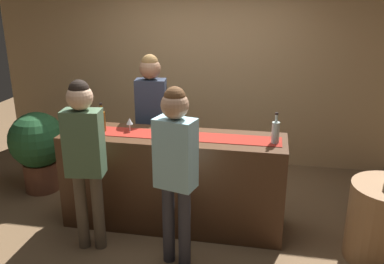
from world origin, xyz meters
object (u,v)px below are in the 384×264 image
Objects in this scene: wine_bottle_amber at (102,121)px; wine_glass_far_end at (130,122)px; wine_glass_near_customer at (166,123)px; wine_glass_mid_counter at (84,120)px; wine_bottle_clear at (275,132)px; customer_sipping at (176,160)px; bartender at (151,111)px; customer_browsing at (84,149)px; potted_plant_tall at (38,146)px.

wine_bottle_amber reaches higher than wine_glass_far_end.
wine_glass_near_customer is 1.00× the size of wine_glass_mid_counter.
customer_sipping is at bearing -142.82° from wine_bottle_clear.
wine_bottle_amber is at bearing -171.92° from wine_glass_near_customer.
bartender is (0.07, 0.54, -0.04)m from wine_glass_far_end.
wine_bottle_amber is 0.66m from wine_glass_near_customer.
wine_glass_near_customer is at bearing 4.47° from wine_glass_mid_counter.
wine_glass_far_end is at bearing -174.28° from wine_glass_near_customer.
wine_glass_near_customer is at bearing 5.72° from wine_glass_far_end.
wine_bottle_amber is 0.21m from wine_glass_mid_counter.
wine_glass_far_end is 0.95m from customer_sipping.
bartender is at bearing 68.21° from customer_browsing.
customer_sipping reaches higher than wine_bottle_amber.
wine_glass_mid_counter is (-1.95, 0.04, -0.01)m from wine_bottle_clear.
wine_bottle_amber is at bearing -24.60° from potted_plant_tall.
bartender is 1.36m from customer_sipping.
wine_bottle_amber is 0.18× the size of customer_browsing.
wine_glass_far_end is 0.55m from bartender.
bartender is (0.35, 0.59, -0.05)m from wine_bottle_amber.
customer_browsing reaches higher than wine_bottle_clear.
potted_plant_tall is (-1.35, 0.44, -0.53)m from wine_glass_far_end.
customer_browsing is at bearing -162.40° from wine_bottle_clear.
wine_bottle_amber is 0.18× the size of bartender.
customer_browsing reaches higher than wine_glass_near_customer.
customer_sipping is 0.87m from customer_browsing.
wine_glass_near_customer is (-1.09, 0.11, -0.01)m from wine_bottle_clear.
bartender reaches higher than potted_plant_tall.
customer_browsing is (-0.29, -1.15, -0.05)m from bartender.
customer_browsing reaches higher than potted_plant_tall.
customer_sipping is 1.00× the size of customer_browsing.
wine_glass_far_end is (0.28, 0.06, -0.01)m from wine_bottle_amber.
wine_glass_near_customer is at bearing 8.08° from wine_bottle_amber.
customer_sipping is 1.66× the size of potted_plant_tall.
wine_bottle_clear is 0.30× the size of potted_plant_tall.
wine_bottle_amber is at bearing 88.32° from customer_browsing.
bartender reaches higher than wine_bottle_amber.
wine_glass_far_end is (-0.38, -0.04, 0.00)m from wine_glass_near_customer.
wine_glass_near_customer is at bearing 39.83° from customer_browsing.
bartender reaches higher than wine_glass_mid_counter.
bartender is at bearing 4.21° from potted_plant_tall.
customer_browsing is (-0.22, -0.61, -0.09)m from wine_glass_far_end.
wine_bottle_clear is at bearing -10.26° from potted_plant_tall.
customer_sipping is at bearing -13.26° from customer_browsing.
wine_bottle_amber is 1.00× the size of wine_bottle_clear.
wine_glass_mid_counter is 0.64m from customer_browsing.
wine_bottle_clear is at bearing 10.20° from customer_browsing.
potted_plant_tall is (-1.13, 1.04, -0.44)m from customer_browsing.
wine_glass_far_end is 1.51m from potted_plant_tall.
bartender reaches higher than wine_glass_far_end.
customer_browsing is (-0.60, -0.65, -0.09)m from wine_glass_near_customer.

